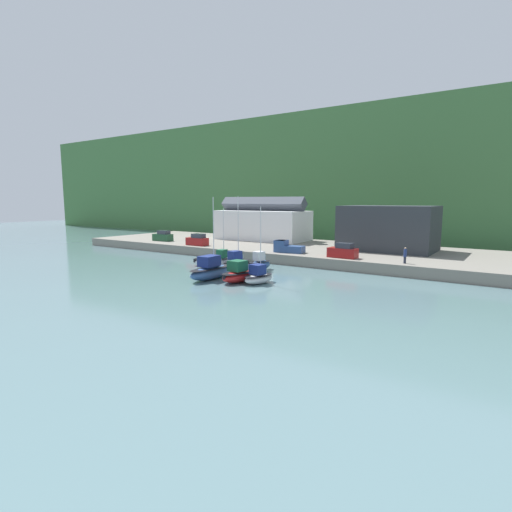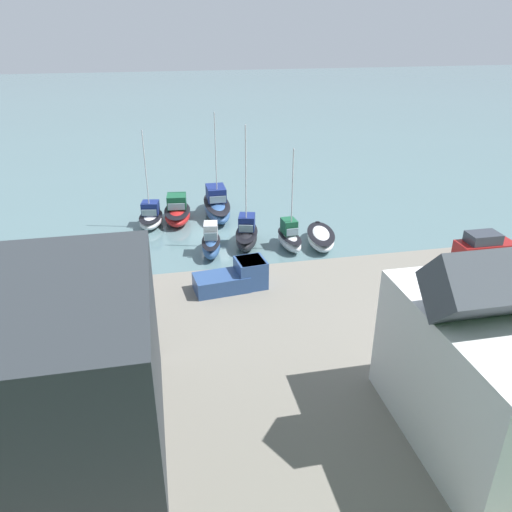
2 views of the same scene
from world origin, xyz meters
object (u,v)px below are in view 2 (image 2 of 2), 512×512
at_px(moored_boat_1, 289,238).
at_px(parked_car_1, 484,248).
at_px(moored_boat_2, 247,234).
at_px(moored_boat_6, 151,217).
at_px(moored_boat_5, 177,212).
at_px(moored_boat_0, 321,238).
at_px(dog_on_quay, 102,316).
at_px(pickup_truck_0, 237,277).
at_px(moored_boat_3, 211,243).
at_px(moored_boat_4, 217,206).
at_px(parked_car_0, 84,284).

distance_m(moored_boat_1, parked_car_1, 15.12).
bearing_deg(moored_boat_2, moored_boat_6, -22.98).
relative_size(moored_boat_5, parked_car_1, 1.34).
relative_size(moored_boat_0, parked_car_1, 1.36).
height_order(moored_boat_0, moored_boat_2, moored_boat_2).
bearing_deg(parked_car_1, dog_on_quay, -82.90).
bearing_deg(moored_boat_1, pickup_truck_0, 51.39).
distance_m(moored_boat_0, parked_car_1, 12.94).
relative_size(moored_boat_3, dog_on_quay, 5.05).
height_order(moored_boat_5, pickup_truck_0, pickup_truck_0).
bearing_deg(pickup_truck_0, moored_boat_6, -168.05).
distance_m(moored_boat_5, parked_car_1, 27.09).
height_order(moored_boat_1, moored_boat_3, moored_boat_1).
xyz_separation_m(moored_boat_4, pickup_truck_0, (0.94, 17.49, 1.26)).
relative_size(moored_boat_1, parked_car_0, 2.01).
relative_size(moored_boat_2, parked_car_0, 2.42).
height_order(moored_boat_2, moored_boat_5, moored_boat_2).
bearing_deg(moored_boat_5, moored_boat_4, -166.23).
bearing_deg(pickup_truck_0, moored_boat_3, 177.76).
bearing_deg(dog_on_quay, parked_car_0, 48.76).
xyz_separation_m(moored_boat_3, dog_on_quay, (7.78, 11.52, 1.03)).
distance_m(moored_boat_0, dog_on_quay, 20.83).
bearing_deg(parked_car_0, moored_boat_4, 151.07).
distance_m(moored_boat_2, moored_boat_4, 7.58).
distance_m(moored_boat_5, moored_boat_6, 2.58).
xyz_separation_m(moored_boat_2, pickup_truck_0, (2.55, 10.08, 1.38)).
bearing_deg(moored_boat_5, moored_boat_2, 134.38).
bearing_deg(moored_boat_4, moored_boat_1, 120.57).
relative_size(moored_boat_1, moored_boat_6, 0.95).
relative_size(moored_boat_5, pickup_truck_0, 1.15).
xyz_separation_m(parked_car_1, pickup_truck_0, (18.58, 0.57, -0.10)).
relative_size(parked_car_0, pickup_truck_0, 0.88).
relative_size(moored_boat_0, pickup_truck_0, 1.17).
bearing_deg(moored_boat_6, moored_boat_3, 132.59).
distance_m(moored_boat_0, parked_car_0, 20.37).
xyz_separation_m(moored_boat_0, pickup_truck_0, (8.84, 8.90, 1.72)).
height_order(moored_boat_6, dog_on_quay, moored_boat_6).
xyz_separation_m(moored_boat_0, moored_boat_3, (9.51, 0.03, 0.33)).
bearing_deg(parked_car_1, moored_boat_6, -122.98).
bearing_deg(moored_boat_4, moored_boat_3, 79.56).
bearing_deg(parked_car_0, dog_on_quay, 24.48).
bearing_deg(moored_boat_0, moored_boat_2, 0.52).
bearing_deg(parked_car_1, moored_boat_1, -123.07).
relative_size(moored_boat_3, pickup_truck_0, 0.88).
distance_m(moored_boat_3, moored_boat_4, 8.77).
xyz_separation_m(moored_boat_1, parked_car_0, (15.75, 8.14, 1.55)).
bearing_deg(moored_boat_3, moored_boat_0, -171.06).
relative_size(moored_boat_0, moored_boat_1, 0.66).
bearing_deg(pickup_truck_0, parked_car_1, 85.22).
bearing_deg(parked_car_0, moored_boat_0, 117.31).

